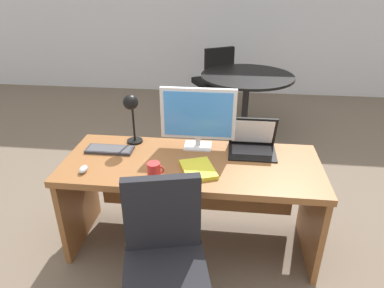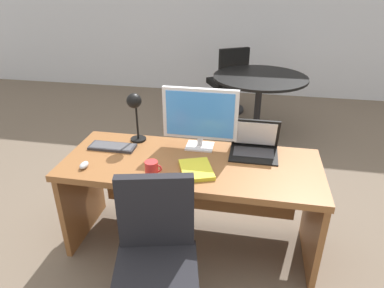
% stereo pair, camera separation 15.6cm
% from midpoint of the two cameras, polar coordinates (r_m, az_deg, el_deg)
% --- Properties ---
extents(ground, '(12.00, 12.00, 0.00)m').
position_cam_midpoint_polar(ground, '(4.01, 1.22, -1.50)').
color(ground, '#6B5B4C').
extents(back_wall, '(10.00, 0.10, 2.80)m').
position_cam_midpoint_polar(back_wall, '(5.92, 3.64, 21.82)').
color(back_wall, silver).
rests_on(back_wall, ground).
extents(desk, '(1.77, 0.71, 0.73)m').
position_cam_midpoint_polar(desk, '(2.49, -1.78, -6.33)').
color(desk, brown).
rests_on(desk, ground).
extents(monitor, '(0.54, 0.16, 0.45)m').
position_cam_midpoint_polar(monitor, '(2.45, -0.80, 4.73)').
color(monitor, silver).
rests_on(monitor, desk).
extents(laptop, '(0.34, 0.28, 0.25)m').
position_cam_midpoint_polar(laptop, '(2.51, 8.25, 0.61)').
color(laptop, black).
rests_on(laptop, desk).
extents(keyboard, '(0.34, 0.13, 0.02)m').
position_cam_midpoint_polar(keyboard, '(2.59, -15.19, -0.91)').
color(keyboard, '#2D2D33').
rests_on(keyboard, desk).
extents(mouse, '(0.05, 0.09, 0.04)m').
position_cam_midpoint_polar(mouse, '(2.37, -19.41, -4.00)').
color(mouse, '#B7BABF').
rests_on(mouse, desk).
extents(desk_lamp, '(0.12, 0.14, 0.39)m').
position_cam_midpoint_polar(desk_lamp, '(2.55, -11.78, 5.74)').
color(desk_lamp, black).
rests_on(desk_lamp, desk).
extents(book, '(0.28, 0.32, 0.03)m').
position_cam_midpoint_polar(book, '(2.25, -0.97, -4.27)').
color(book, yellow).
rests_on(book, desk).
extents(coffee_mug, '(0.11, 0.08, 0.10)m').
position_cam_midpoint_polar(coffee_mug, '(2.19, -8.35, -4.32)').
color(coffee_mug, red).
rests_on(coffee_mug, desk).
extents(office_chair, '(0.56, 0.57, 0.91)m').
position_cam_midpoint_polar(office_chair, '(2.09, -6.69, -20.67)').
color(office_chair, black).
rests_on(office_chair, ground).
extents(meeting_table, '(1.13, 1.13, 0.78)m').
position_cam_midpoint_polar(meeting_table, '(4.33, 7.97, 8.83)').
color(meeting_table, black).
rests_on(meeting_table, ground).
extents(meeting_chair_near, '(0.63, 0.64, 0.97)m').
position_cam_midpoint_polar(meeting_chair_near, '(5.13, 2.72, 9.64)').
color(meeting_chair_near, black).
rests_on(meeting_chair_near, ground).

